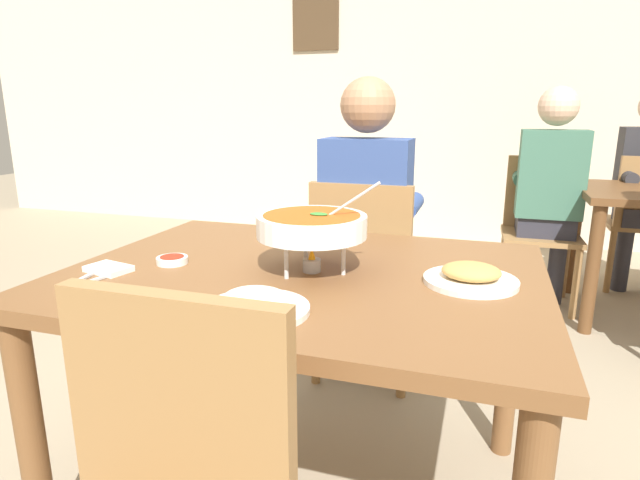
# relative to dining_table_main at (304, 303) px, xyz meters

# --- Properties ---
(cafe_rear_partition) EXTENTS (10.00, 0.10, 3.00)m
(cafe_rear_partition) POSITION_rel_dining_table_main_xyz_m (0.00, 3.62, 0.85)
(cafe_rear_partition) COLOR beige
(cafe_rear_partition) RESTS_ON ground_plane
(picture_frame_hung) EXTENTS (0.44, 0.03, 0.56)m
(picture_frame_hung) POSITION_rel_dining_table_main_xyz_m (-1.14, 3.56, 1.34)
(picture_frame_hung) COLOR #4C3823
(dining_table_main) EXTENTS (1.30, 0.98, 0.75)m
(dining_table_main) POSITION_rel_dining_table_main_xyz_m (0.00, 0.00, 0.00)
(dining_table_main) COLOR brown
(dining_table_main) RESTS_ON ground_plane
(chair_diner_main) EXTENTS (0.44, 0.44, 0.90)m
(chair_diner_main) POSITION_rel_dining_table_main_xyz_m (-0.00, 0.78, -0.14)
(chair_diner_main) COLOR olive
(chair_diner_main) RESTS_ON ground_plane
(diner_main) EXTENTS (0.40, 0.45, 1.31)m
(diner_main) POSITION_rel_dining_table_main_xyz_m (0.00, 0.81, 0.10)
(diner_main) COLOR #2D2D38
(diner_main) RESTS_ON ground_plane
(curry_bowl) EXTENTS (0.33, 0.30, 0.26)m
(curry_bowl) POSITION_rel_dining_table_main_xyz_m (0.03, -0.01, 0.23)
(curry_bowl) COLOR silver
(curry_bowl) RESTS_ON dining_table_main
(rice_plate) EXTENTS (0.24, 0.24, 0.06)m
(rice_plate) POSITION_rel_dining_table_main_xyz_m (0.01, -0.33, 0.12)
(rice_plate) COLOR white
(rice_plate) RESTS_ON dining_table_main
(appetizer_plate) EXTENTS (0.24, 0.24, 0.06)m
(appetizer_plate) POSITION_rel_dining_table_main_xyz_m (0.45, 0.02, 0.12)
(appetizer_plate) COLOR white
(appetizer_plate) RESTS_ON dining_table_main
(sauce_dish) EXTENTS (0.09, 0.09, 0.02)m
(sauce_dish) POSITION_rel_dining_table_main_xyz_m (-0.38, -0.06, 0.11)
(sauce_dish) COLOR white
(sauce_dish) RESTS_ON dining_table_main
(napkin_folded) EXTENTS (0.13, 0.10, 0.02)m
(napkin_folded) POSITION_rel_dining_table_main_xyz_m (-0.51, -0.18, 0.11)
(napkin_folded) COLOR white
(napkin_folded) RESTS_ON dining_table_main
(fork_utensil) EXTENTS (0.04, 0.17, 0.01)m
(fork_utensil) POSITION_rel_dining_table_main_xyz_m (-0.53, -0.23, 0.10)
(fork_utensil) COLOR silver
(fork_utensil) RESTS_ON dining_table_main
(spoon_utensil) EXTENTS (0.05, 0.17, 0.01)m
(spoon_utensil) POSITION_rel_dining_table_main_xyz_m (-0.48, -0.23, 0.10)
(spoon_utensil) COLOR silver
(spoon_utensil) RESTS_ON dining_table_main
(chair_bg_middle) EXTENTS (0.45, 0.45, 0.90)m
(chair_bg_middle) POSITION_rel_dining_table_main_xyz_m (0.80, 2.11, -0.14)
(chair_bg_middle) COLOR olive
(chair_bg_middle) RESTS_ON ground_plane
(patron_bg_middle) EXTENTS (0.40, 0.45, 1.31)m
(patron_bg_middle) POSITION_rel_dining_table_main_xyz_m (0.82, 1.99, 0.10)
(patron_bg_middle) COLOR #2D2D38
(patron_bg_middle) RESTS_ON ground_plane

